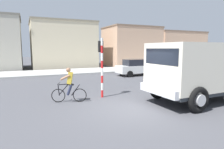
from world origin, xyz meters
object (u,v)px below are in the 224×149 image
at_px(truck_foreground, 201,68).
at_px(cyclist, 69,85).
at_px(traffic_light_pole, 101,59).
at_px(car_red_near, 136,67).

bearing_deg(truck_foreground, cyclist, 157.82).
distance_m(cyclist, traffic_light_pole, 2.22).
bearing_deg(car_red_near, cyclist, -139.08).
relative_size(cyclist, traffic_light_pole, 0.54).
relative_size(truck_foreground, cyclist, 3.19).
bearing_deg(car_red_near, truck_foreground, -102.07).
xyz_separation_m(truck_foreground, car_red_near, (2.03, 9.50, -0.85)).
xyz_separation_m(truck_foreground, cyclist, (-6.07, 2.48, -0.80)).
bearing_deg(truck_foreground, traffic_light_pole, 146.53).
relative_size(truck_foreground, traffic_light_pole, 1.72).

